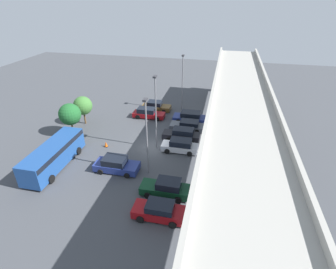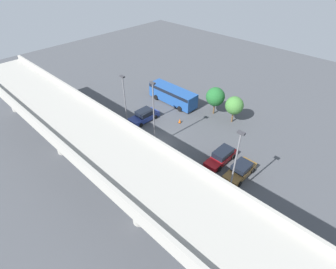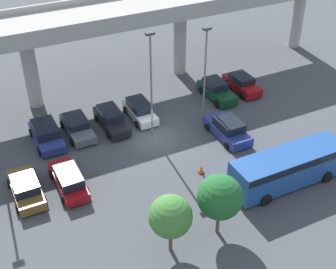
# 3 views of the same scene
# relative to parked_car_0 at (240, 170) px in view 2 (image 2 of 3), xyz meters

# --- Properties ---
(ground_plane) EXTENTS (97.20, 97.20, 0.00)m
(ground_plane) POSITION_rel_parked_car_0_xyz_m (11.20, 2.41, -0.72)
(ground_plane) COLOR #424449
(highway_overpass) EXTENTS (46.66, 6.23, 8.33)m
(highway_overpass) POSITION_rel_parked_car_0_xyz_m (11.20, 12.36, 6.08)
(highway_overpass) COLOR #9E9B93
(highway_overpass) RESTS_ON ground_plane
(parked_car_0) EXTENTS (2.11, 4.66, 1.56)m
(parked_car_0) POSITION_rel_parked_car_0_xyz_m (0.00, 0.00, 0.00)
(parked_car_0) COLOR brown
(parked_car_0) RESTS_ON ground_plane
(parked_car_1) EXTENTS (2.25, 4.76, 1.60)m
(parked_car_1) POSITION_rel_parked_car_0_xyz_m (3.02, 5.98, 0.06)
(parked_car_1) COLOR navy
(parked_car_1) RESTS_ON ground_plane
(parked_car_2) EXTENTS (2.12, 4.81, 1.39)m
(parked_car_2) POSITION_rel_parked_car_0_xyz_m (5.66, 6.12, -0.05)
(parked_car_2) COLOR #515660
(parked_car_2) RESTS_ON ground_plane
(parked_car_3) EXTENTS (1.98, 4.84, 1.63)m
(parked_car_3) POSITION_rel_parked_car_0_xyz_m (8.59, 5.75, 0.05)
(parked_car_3) COLOR black
(parked_car_3) RESTS_ON ground_plane
(parked_car_4) EXTENTS (1.97, 4.40, 1.59)m
(parked_car_4) POSITION_rel_parked_car_0_xyz_m (11.42, 6.01, 0.04)
(parked_car_4) COLOR silver
(parked_car_4) RESTS_ON ground_plane
(parked_car_5) EXTENTS (2.23, 4.83, 1.65)m
(parked_car_5) POSITION_rel_parked_car_0_xyz_m (16.79, -0.05, 0.04)
(parked_car_5) COLOR navy
(parked_car_5) RESTS_ON ground_plane
(parked_car_6) EXTENTS (2.02, 4.69, 1.69)m
(parked_car_6) POSITION_rel_parked_car_0_xyz_m (19.38, 6.05, 0.06)
(parked_car_6) COLOR #0C381E
(parked_car_6) RESTS_ON ground_plane
(parked_car_7) EXTENTS (2.04, 4.52, 1.57)m
(parked_car_7) POSITION_rel_parked_car_0_xyz_m (22.34, 6.12, 0.03)
(parked_car_7) COLOR maroon
(parked_car_7) RESTS_ON ground_plane
(parked_car_8) EXTENTS (1.99, 4.89, 1.57)m
(parked_car_8) POSITION_rel_parked_car_0_xyz_m (2.97, -0.47, 0.03)
(parked_car_8) COLOR maroon
(parked_car_8) RESTS_ON ground_plane
(shuttle_bus) EXTENTS (8.86, 2.81, 2.62)m
(shuttle_bus) POSITION_rel_parked_car_0_xyz_m (17.39, -7.05, 0.85)
(shuttle_bus) COLOR #1E478C
(shuttle_bus) RESTS_ON ground_plane
(lamp_post_near_aisle) EXTENTS (0.70, 0.35, 8.50)m
(lamp_post_near_aisle) POSITION_rel_parked_car_0_xyz_m (16.41, 3.43, 4.23)
(lamp_post_near_aisle) COLOR slate
(lamp_post_near_aisle) RESTS_ON ground_plane
(lamp_post_mid_lot) EXTENTS (0.70, 0.35, 9.18)m
(lamp_post_mid_lot) POSITION_rel_parked_car_0_xyz_m (11.24, 3.02, 4.58)
(lamp_post_mid_lot) COLOR slate
(lamp_post_mid_lot) RESTS_ON ground_plane
(lamp_post_by_overpass) EXTENTS (0.70, 0.35, 8.92)m
(lamp_post_by_overpass) POSITION_rel_parked_car_0_xyz_m (-1.07, 4.10, 4.44)
(lamp_post_by_overpass) COLOR slate
(lamp_post_by_overpass) RESTS_ON ground_plane
(tree_front_left) EXTENTS (2.67, 2.67, 4.17)m
(tree_front_left) POSITION_rel_parked_car_0_xyz_m (6.88, -8.98, 2.11)
(tree_front_left) COLOR brown
(tree_front_left) RESTS_ON ground_plane
(tree_front_right) EXTENTS (2.90, 2.90, 4.44)m
(tree_front_right) POSITION_rel_parked_car_0_xyz_m (10.29, -8.99, 2.27)
(tree_front_right) COLOR brown
(tree_front_right) RESTS_ON ground_plane
(traffic_cone) EXTENTS (0.44, 0.44, 0.70)m
(traffic_cone) POSITION_rel_parked_car_0_xyz_m (12.37, -3.27, -0.39)
(traffic_cone) COLOR black
(traffic_cone) RESTS_ON ground_plane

